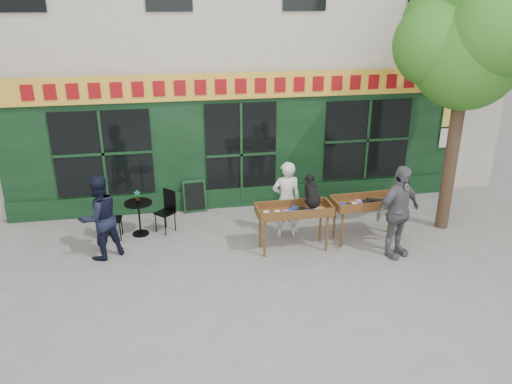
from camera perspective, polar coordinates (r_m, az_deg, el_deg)
The scene contains 13 objects.
ground at distance 10.48m, azimuth 0.37°, elevation -6.49°, with size 80.00×80.00×0.00m, color slate.
street_tree at distance 11.27m, azimuth 23.17°, elevation 15.75°, with size 3.05×2.90×5.60m.
book_cart_center at distance 10.15m, azimuth 4.35°, elevation -2.36°, with size 1.50×0.63×0.99m.
dog at distance 10.01m, azimuth 6.44°, elevation 0.13°, with size 0.34×0.60×0.60m, color black, non-canonical shape.
woman at distance 10.71m, azimuth 3.48°, elevation -0.85°, with size 0.62×0.41×1.70m, color silver.
book_cart_right at distance 10.77m, azimuth 12.71°, elevation -1.41°, with size 1.52×0.67×0.99m.
man_right at distance 10.22m, azimuth 15.92°, elevation -2.21°, with size 1.11×0.46×1.90m, color #57575C.
bistro_table at distance 11.14m, azimuth -13.24°, elevation -2.21°, with size 0.60×0.60×0.76m.
bistro_chair_left at distance 11.11m, azimuth -16.55°, elevation -2.55°, with size 0.38×0.37×0.95m.
bistro_chair_right at distance 11.22m, azimuth -10.09°, elevation -1.71°, with size 0.51×0.51×0.95m.
potted_plant at distance 11.01m, azimuth -13.40°, elevation -0.50°, with size 0.14×0.10×0.27m, color gray.
man_left at distance 10.26m, azimuth -17.45°, elevation -2.80°, with size 0.84×0.66×1.73m, color black.
chalkboard at distance 12.16m, azimuth -7.00°, elevation -0.48°, with size 0.58×0.25×0.79m.
Camera 1 is at (-1.76, -9.08, 4.91)m, focal length 35.00 mm.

